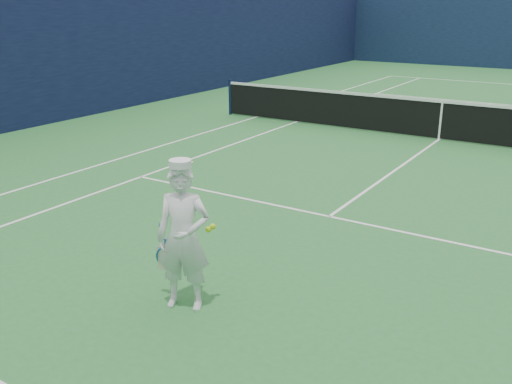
# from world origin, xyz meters

# --- Properties ---
(ground) EXTENTS (80.00, 80.00, 0.00)m
(ground) POSITION_xyz_m (0.00, 0.00, 0.00)
(ground) COLOR #296D31
(ground) RESTS_ON ground
(court_markings) EXTENTS (11.03, 23.83, 0.01)m
(court_markings) POSITION_xyz_m (0.00, 0.00, 0.00)
(court_markings) COLOR white
(court_markings) RESTS_ON ground
(windscreen_fence) EXTENTS (20.12, 36.12, 4.00)m
(windscreen_fence) POSITION_xyz_m (0.00, 0.00, 2.00)
(windscreen_fence) COLOR #101D3B
(windscreen_fence) RESTS_ON ground
(tennis_net) EXTENTS (12.88, 0.09, 1.07)m
(tennis_net) POSITION_xyz_m (0.00, 0.00, 0.55)
(tennis_net) COLOR #141E4C
(tennis_net) RESTS_ON ground
(tennis_player) EXTENTS (0.85, 0.60, 1.73)m
(tennis_player) POSITION_xyz_m (-0.17, -9.86, 0.84)
(tennis_player) COLOR white
(tennis_player) RESTS_ON ground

